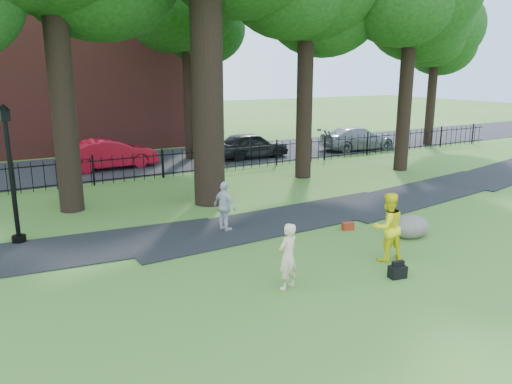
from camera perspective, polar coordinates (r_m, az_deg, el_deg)
ground at (r=12.46m, az=8.47°, el=-8.60°), size 120.00×120.00×0.00m
footpath at (r=16.00m, az=2.66°, el=-3.33°), size 36.07×3.85×0.03m
street at (r=26.42m, az=-13.48°, el=3.21°), size 80.00×7.00×0.02m
iron_fence at (r=22.56m, az=-10.64°, el=3.11°), size 44.00×0.04×1.20m
brick_building at (r=33.15m, az=-25.12°, el=14.85°), size 18.00×8.00×12.00m
woman at (r=11.02m, az=3.65°, el=-7.34°), size 0.63×0.51×1.50m
man at (r=12.98m, az=14.80°, el=-3.86°), size 0.94×0.78×1.76m
pedestrian at (r=14.84m, az=-3.59°, el=-1.67°), size 0.60×0.96×1.52m
boulder at (r=15.16m, az=17.29°, el=-3.62°), size 1.26×1.01×0.67m
lamppost at (r=15.06m, az=-26.15°, el=1.56°), size 0.38×0.38×3.85m
backpack at (r=12.20m, az=15.87°, el=-8.76°), size 0.43×0.31×0.29m
red_bag at (r=15.35m, az=10.46°, el=-3.86°), size 0.37×0.28×0.23m
red_sedan at (r=25.20m, az=-16.39°, el=4.21°), size 4.52×1.76×1.47m
grey_car at (r=27.16m, az=-0.57°, el=5.38°), size 4.17×1.74×1.41m
silver_car at (r=30.48m, az=11.52°, el=5.99°), size 4.87×2.43×1.36m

